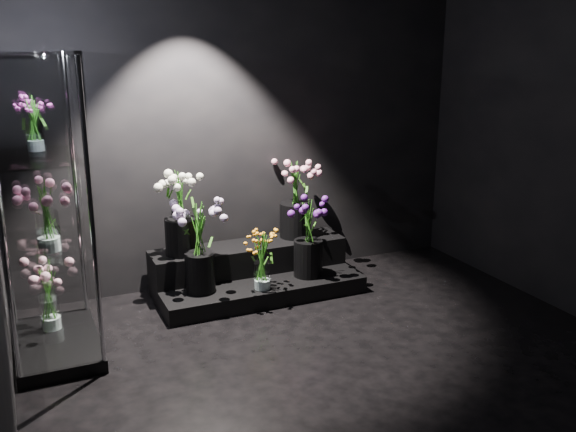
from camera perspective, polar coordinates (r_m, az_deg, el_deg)
floor at (r=4.21m, az=6.35°, el=-14.23°), size 4.00×4.00×0.00m
wall_back at (r=5.50m, az=-3.78°, el=8.49°), size 4.00×0.00×4.00m
display_riser at (r=5.47m, az=-3.09°, el=-5.00°), size 1.68×0.75×0.37m
display_case at (r=4.44m, az=-20.94°, el=0.35°), size 0.54×0.91×1.99m
bouquet_orange_bells at (r=5.07m, az=-2.32°, el=-3.95°), size 0.32×0.32×0.47m
bouquet_lilac at (r=5.02m, az=-7.93°, el=-2.19°), size 0.45×0.45×0.73m
bouquet_purple at (r=5.31m, az=1.82°, el=-1.45°), size 0.34×0.34×0.69m
bouquet_cream_roses at (r=5.20m, az=-9.50°, el=0.68°), size 0.38×0.38×0.69m
bouquet_pink_roses at (r=5.59m, az=0.64°, el=1.79°), size 0.48×0.48×0.67m
bouquet_case_pink at (r=4.28m, az=-20.68°, el=0.11°), size 0.37×0.37×0.45m
bouquet_case_magenta at (r=4.51m, az=-21.68°, el=7.72°), size 0.28×0.28×0.35m
bouquet_case_base_pink at (r=4.81m, az=-20.53°, el=-6.46°), size 0.39×0.39×0.51m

